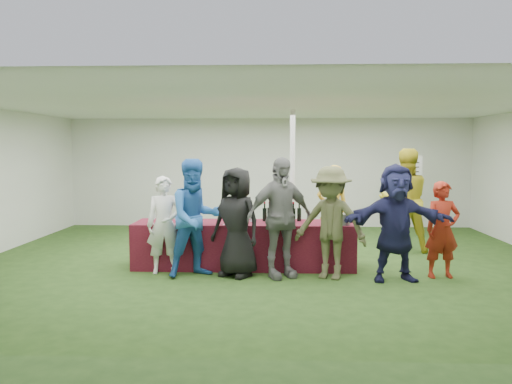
{
  "coord_description": "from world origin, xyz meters",
  "views": [
    {
      "loc": [
        0.19,
        -8.49,
        1.96
      ],
      "look_at": [
        -0.14,
        -0.37,
        1.25
      ],
      "focal_mm": 35.0,
      "sensor_mm": 36.0,
      "label": 1
    }
  ],
  "objects_px": {
    "staff_back": "(405,200)",
    "customer_2": "(237,222)",
    "customer_4": "(331,223)",
    "customer_6": "(442,230)",
    "customer_1": "(196,218)",
    "customer_0": "(165,225)",
    "wine_list_sign": "(410,178)",
    "customer_3": "(280,218)",
    "staff_pourer": "(332,209)",
    "dump_bucket": "(342,219)",
    "customer_5": "(396,223)",
    "serving_table": "(244,245)"
  },
  "relations": [
    {
      "from": "staff_back",
      "to": "customer_2",
      "type": "relative_size",
      "value": 1.17
    },
    {
      "from": "customer_4",
      "to": "customer_6",
      "type": "relative_size",
      "value": 1.16
    },
    {
      "from": "staff_back",
      "to": "customer_1",
      "type": "height_order",
      "value": "staff_back"
    },
    {
      "from": "customer_2",
      "to": "customer_4",
      "type": "bearing_deg",
      "value": 26.22
    },
    {
      "from": "customer_0",
      "to": "customer_1",
      "type": "height_order",
      "value": "customer_1"
    },
    {
      "from": "wine_list_sign",
      "to": "customer_3",
      "type": "bearing_deg",
      "value": -128.45
    },
    {
      "from": "wine_list_sign",
      "to": "staff_back",
      "type": "distance_m",
      "value": 1.79
    },
    {
      "from": "staff_pourer",
      "to": "customer_3",
      "type": "height_order",
      "value": "customer_3"
    },
    {
      "from": "staff_back",
      "to": "customer_1",
      "type": "relative_size",
      "value": 1.09
    },
    {
      "from": "dump_bucket",
      "to": "customer_0",
      "type": "height_order",
      "value": "customer_0"
    },
    {
      "from": "customer_5",
      "to": "customer_6",
      "type": "bearing_deg",
      "value": 10.35
    },
    {
      "from": "staff_pourer",
      "to": "serving_table",
      "type": "bearing_deg",
      "value": 27.89
    },
    {
      "from": "customer_4",
      "to": "staff_back",
      "type": "bearing_deg",
      "value": 73.81
    },
    {
      "from": "customer_0",
      "to": "customer_5",
      "type": "bearing_deg",
      "value": -15.88
    },
    {
      "from": "serving_table",
      "to": "customer_1",
      "type": "distance_m",
      "value": 1.06
    },
    {
      "from": "serving_table",
      "to": "customer_6",
      "type": "bearing_deg",
      "value": -10.04
    },
    {
      "from": "wine_list_sign",
      "to": "customer_4",
      "type": "xyz_separation_m",
      "value": [
        -2.16,
        -3.71,
        -0.47
      ]
    },
    {
      "from": "serving_table",
      "to": "staff_pourer",
      "type": "xyz_separation_m",
      "value": [
        1.59,
        1.25,
        0.45
      ]
    },
    {
      "from": "customer_1",
      "to": "customer_4",
      "type": "distance_m",
      "value": 2.05
    },
    {
      "from": "wine_list_sign",
      "to": "customer_2",
      "type": "height_order",
      "value": "wine_list_sign"
    },
    {
      "from": "staff_pourer",
      "to": "staff_back",
      "type": "relative_size",
      "value": 0.84
    },
    {
      "from": "customer_1",
      "to": "customer_5",
      "type": "relative_size",
      "value": 1.04
    },
    {
      "from": "customer_3",
      "to": "dump_bucket",
      "type": "bearing_deg",
      "value": -3.87
    },
    {
      "from": "wine_list_sign",
      "to": "customer_0",
      "type": "distance_m",
      "value": 5.89
    },
    {
      "from": "customer_6",
      "to": "staff_back",
      "type": "bearing_deg",
      "value": 85.1
    },
    {
      "from": "staff_back",
      "to": "staff_pourer",
      "type": "bearing_deg",
      "value": 2.72
    },
    {
      "from": "wine_list_sign",
      "to": "customer_6",
      "type": "relative_size",
      "value": 1.23
    },
    {
      "from": "customer_1",
      "to": "customer_4",
      "type": "xyz_separation_m",
      "value": [
        2.05,
        -0.06,
        -0.05
      ]
    },
    {
      "from": "wine_list_sign",
      "to": "customer_3",
      "type": "distance_m",
      "value": 4.71
    },
    {
      "from": "customer_0",
      "to": "customer_2",
      "type": "xyz_separation_m",
      "value": [
        1.14,
        -0.15,
        0.07
      ]
    },
    {
      "from": "wine_list_sign",
      "to": "customer_3",
      "type": "relative_size",
      "value": 0.98
    },
    {
      "from": "customer_4",
      "to": "customer_6",
      "type": "height_order",
      "value": "customer_4"
    },
    {
      "from": "dump_bucket",
      "to": "customer_3",
      "type": "xyz_separation_m",
      "value": [
        -0.99,
        -0.41,
        0.08
      ]
    },
    {
      "from": "customer_1",
      "to": "customer_5",
      "type": "distance_m",
      "value": 3.0
    },
    {
      "from": "customer_2",
      "to": "customer_4",
      "type": "relative_size",
      "value": 0.99
    },
    {
      "from": "serving_table",
      "to": "customer_3",
      "type": "distance_m",
      "value": 1.02
    },
    {
      "from": "customer_1",
      "to": "customer_6",
      "type": "xyz_separation_m",
      "value": [
        3.75,
        0.07,
        -0.17
      ]
    },
    {
      "from": "customer_5",
      "to": "customer_6",
      "type": "height_order",
      "value": "customer_5"
    },
    {
      "from": "dump_bucket",
      "to": "wine_list_sign",
      "type": "distance_m",
      "value": 3.82
    },
    {
      "from": "customer_3",
      "to": "customer_5",
      "type": "xyz_separation_m",
      "value": [
        1.71,
        -0.13,
        -0.05
      ]
    },
    {
      "from": "customer_3",
      "to": "customer_4",
      "type": "distance_m",
      "value": 0.76
    },
    {
      "from": "customer_4",
      "to": "staff_pourer",
      "type": "bearing_deg",
      "value": 104.95
    },
    {
      "from": "customer_1",
      "to": "customer_5",
      "type": "xyz_separation_m",
      "value": [
        2.99,
        -0.15,
        -0.03
      ]
    },
    {
      "from": "wine_list_sign",
      "to": "staff_back",
      "type": "height_order",
      "value": "staff_back"
    },
    {
      "from": "staff_pourer",
      "to": "customer_6",
      "type": "relative_size",
      "value": 1.13
    },
    {
      "from": "staff_pourer",
      "to": "customer_3",
      "type": "distance_m",
      "value": 2.13
    },
    {
      "from": "customer_3",
      "to": "customer_4",
      "type": "xyz_separation_m",
      "value": [
        0.76,
        -0.04,
        -0.07
      ]
    },
    {
      "from": "dump_bucket",
      "to": "customer_6",
      "type": "bearing_deg",
      "value": -12.27
    },
    {
      "from": "dump_bucket",
      "to": "customer_4",
      "type": "bearing_deg",
      "value": -117.34
    },
    {
      "from": "customer_3",
      "to": "customer_4",
      "type": "bearing_deg",
      "value": -29.28
    }
  ]
}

